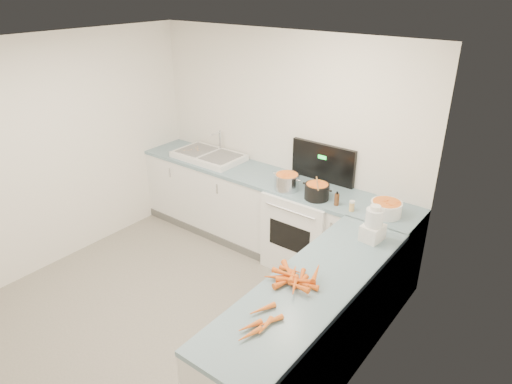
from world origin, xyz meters
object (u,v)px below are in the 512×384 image
Objects in this scene: extract_bottle at (337,200)px; food_processor at (373,225)px; mixing_bowl at (386,209)px; stove at (306,227)px; steel_pot at (287,183)px; black_pot at (317,192)px; sink at (209,156)px; spice_jar at (352,207)px.

extract_bottle is 0.37× the size of food_processor.
mixing_bowl is 0.90× the size of food_processor.
extract_bottle is (0.42, -0.16, 0.53)m from stove.
food_processor reaches higher than mixing_bowl.
stove is 5.21× the size of steel_pot.
black_pot is (0.19, -0.15, 0.54)m from stove.
black_pot is at bearing -5.70° from sink.
sink is 7.12× the size of extract_bottle.
black_pot is at bearing 152.67° from food_processor.
food_processor is (0.09, -0.50, 0.07)m from mixing_bowl.
black_pot is 0.89m from food_processor.
stove is 4.17× the size of food_processor.
sink reaches higher than extract_bottle.
mixing_bowl is at bearing -1.78° from sink.
spice_jar is at bearing 135.23° from food_processor.
spice_jar is (0.77, -0.03, -0.03)m from steel_pot.
black_pot is at bearing 0.06° from steel_pot.
mixing_bowl is 0.51m from food_processor.
steel_pot is 0.80× the size of food_processor.
stove is 15.34× the size of spice_jar.
steel_pot reaches higher than spice_jar.
steel_pot is 1.23m from food_processor.
sink is at bearing 174.30° from black_pot.
steel_pot is 0.89× the size of mixing_bowl.
extract_bottle is at bearing -5.28° from sink.
food_processor is at bearing -27.33° from black_pot.
mixing_bowl is at bearing 4.89° from steel_pot.
stove is 0.59m from steel_pot.
steel_pot reaches higher than extract_bottle.
black_pot is 2.82× the size of spice_jar.
extract_bottle is 0.69m from food_processor.
extract_bottle is at bearing -2.30° from black_pot.
stove is 5.44× the size of black_pot.
mixing_bowl is (0.70, 0.09, -0.00)m from black_pot.
stove is at bearing 159.60° from extract_bottle.
spice_jar is (0.60, -0.18, 0.51)m from stove.
sink is 1.65m from black_pot.
mixing_bowl is 3.31× the size of spice_jar.
black_pot is at bearing -37.78° from stove.
food_processor reaches higher than sink.
mixing_bowl is at bearing -3.67° from stove.
sink is 2.50m from food_processor.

